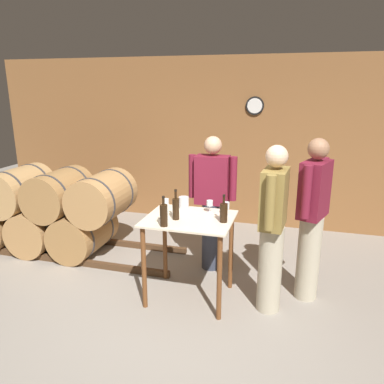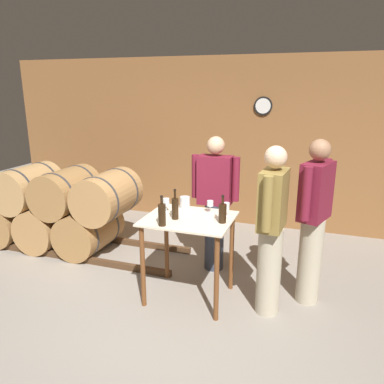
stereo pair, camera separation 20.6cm
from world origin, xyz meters
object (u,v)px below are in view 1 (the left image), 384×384
object	(u,v)px
wine_bottle_left	(176,208)
wine_glass_near_right	(226,206)
wine_glass_near_left	(166,202)
wine_glass_near_center	(210,204)
wine_bottle_center	(224,212)
person_visitor_with_scarf	(312,217)
person_host	(212,201)
ice_bucket	(184,202)
person_visitor_bearded	(272,227)
wine_bottle_far_left	(164,215)

from	to	relation	value
wine_bottle_left	wine_glass_near_right	distance (m)	0.54
wine_glass_near_left	wine_glass_near_center	distance (m)	0.47
wine_bottle_center	person_visitor_with_scarf	size ratio (longest dim) A/B	0.16
wine_bottle_left	wine_glass_near_right	world-z (taller)	wine_bottle_left
wine_glass_near_left	person_host	size ratio (longest dim) A/B	0.09
wine_bottle_center	ice_bucket	distance (m)	0.61
wine_glass_near_left	person_visitor_with_scarf	world-z (taller)	person_visitor_with_scarf
ice_bucket	person_visitor_bearded	world-z (taller)	person_visitor_bearded
wine_bottle_left	wine_glass_near_right	size ratio (longest dim) A/B	2.27
wine_bottle_left	wine_bottle_far_left	bearing A→B (deg)	-103.49
wine_bottle_far_left	wine_glass_near_center	distance (m)	0.62
wine_glass_near_right	wine_bottle_left	bearing A→B (deg)	-149.14
wine_glass_near_right	wine_glass_near_left	bearing A→B (deg)	-171.84
wine_glass_near_center	wine_bottle_far_left	bearing A→B (deg)	-122.24
wine_glass_near_left	person_visitor_with_scarf	xyz separation A→B (m)	(1.52, 0.24, -0.10)
wine_bottle_far_left	wine_glass_near_right	size ratio (longest dim) A/B	2.18
wine_glass_near_right	person_host	bearing A→B (deg)	116.72
wine_bottle_center	wine_glass_near_right	world-z (taller)	wine_bottle_center
wine_glass_near_center	person_visitor_bearded	distance (m)	0.73
wine_glass_near_left	wine_glass_near_right	bearing A→B (deg)	8.16
wine_bottle_far_left	wine_glass_near_center	bearing A→B (deg)	57.76
wine_bottle_center	wine_glass_near_left	size ratio (longest dim) A/B	1.91
ice_bucket	person_visitor_bearded	distance (m)	1.05
ice_bucket	wine_glass_near_left	bearing A→B (deg)	-126.76
ice_bucket	person_host	size ratio (longest dim) A/B	0.08
wine_bottle_left	wine_glass_near_center	distance (m)	0.42
wine_bottle_center	person_visitor_with_scarf	xyz separation A→B (m)	(0.86, 0.37, -0.10)
ice_bucket	wine_bottle_far_left	bearing A→B (deg)	-91.83
wine_bottle_far_left	ice_bucket	distance (m)	0.60
wine_bottle_center	person_host	world-z (taller)	person_host
person_visitor_bearded	person_host	bearing A→B (deg)	136.02
wine_glass_near_center	wine_bottle_left	bearing A→B (deg)	-132.08
wine_bottle_left	wine_bottle_center	distance (m)	0.49
ice_bucket	person_visitor_with_scarf	world-z (taller)	person_visitor_with_scarf
wine_glass_near_left	wine_bottle_left	bearing A→B (deg)	-46.45
wine_glass_near_right	ice_bucket	distance (m)	0.51
person_host	person_visitor_with_scarf	distance (m)	1.22
wine_glass_near_left	wine_glass_near_center	bearing A→B (deg)	15.18
wine_bottle_center	ice_bucket	world-z (taller)	wine_bottle_center
wine_bottle_left	person_visitor_bearded	size ratio (longest dim) A/B	0.19
wine_glass_near_left	person_visitor_bearded	world-z (taller)	person_visitor_bearded
wine_bottle_center	wine_glass_near_right	xyz separation A→B (m)	(-0.02, 0.22, -0.00)
wine_bottle_center	person_visitor_with_scarf	bearing A→B (deg)	23.40
person_visitor_with_scarf	wine_glass_near_right	bearing A→B (deg)	-170.40
wine_bottle_center	wine_glass_near_left	distance (m)	0.67
wine_glass_near_left	person_visitor_with_scarf	bearing A→B (deg)	8.99
wine_bottle_center	wine_glass_near_center	distance (m)	0.33
wine_bottle_left	wine_bottle_center	size ratio (longest dim) A/B	1.11
wine_bottle_far_left	wine_bottle_left	world-z (taller)	wine_bottle_left
wine_bottle_far_left	wine_glass_near_left	world-z (taller)	wine_bottle_far_left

